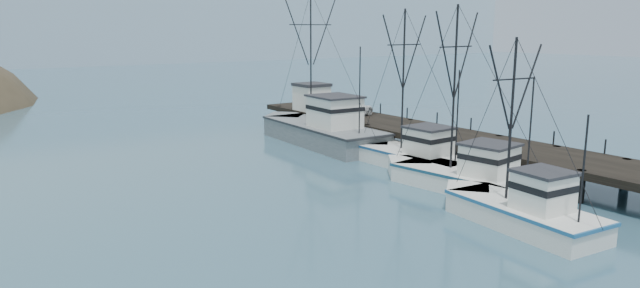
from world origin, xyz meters
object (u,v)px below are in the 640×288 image
(pier, at_px, (429,134))
(trawler_near, at_px, (465,177))
(work_vessel, at_px, (321,130))
(trawler_far, at_px, (412,156))
(pier_shed, at_px, (312,97))
(pickup_truck, at_px, (351,109))
(trawler_mid, at_px, (519,211))

(pier, bearing_deg, trawler_near, -123.49)
(pier, distance_m, trawler_near, 10.94)
(pier, height_order, work_vessel, work_vessel)
(trawler_far, distance_m, work_vessel, 11.31)
(work_vessel, height_order, pier_shed, work_vessel)
(trawler_near, bearing_deg, work_vessel, 86.68)
(trawler_far, height_order, pier_shed, trawler_far)
(trawler_far, xyz_separation_m, work_vessel, (-0.51, 11.29, 0.41))
(trawler_far, relative_size, work_vessel, 0.72)
(pier, height_order, pickup_truck, pickup_truck)
(pier, relative_size, pickup_truck, 8.52)
(trawler_far, bearing_deg, pier, 29.89)
(trawler_mid, height_order, pickup_truck, trawler_mid)
(trawler_near, relative_size, pier_shed, 3.79)
(trawler_far, bearing_deg, work_vessel, 92.57)
(trawler_far, height_order, work_vessel, work_vessel)
(trawler_near, distance_m, pickup_truck, 19.65)
(pickup_truck, bearing_deg, trawler_near, 149.92)
(trawler_near, distance_m, pier_shed, 24.97)
(pier, height_order, trawler_near, trawler_near)
(pier, bearing_deg, work_vessel, 119.78)
(work_vessel, bearing_deg, trawler_near, -93.32)
(pier, xyz_separation_m, trawler_mid, (-9.08, -15.46, -0.87))
(trawler_near, bearing_deg, pier_shed, 79.51)
(pier, distance_m, trawler_mid, 17.95)
(trawler_mid, xyz_separation_m, trawler_far, (4.60, 12.88, 0.00))
(trawler_mid, relative_size, trawler_far, 0.84)
(work_vessel, xyz_separation_m, pickup_truck, (4.27, 1.01, 1.49))
(pier, distance_m, pickup_truck, 9.81)
(trawler_mid, bearing_deg, trawler_near, 64.31)
(pickup_truck, bearing_deg, pier, 169.86)
(pier, relative_size, pier_shed, 13.75)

